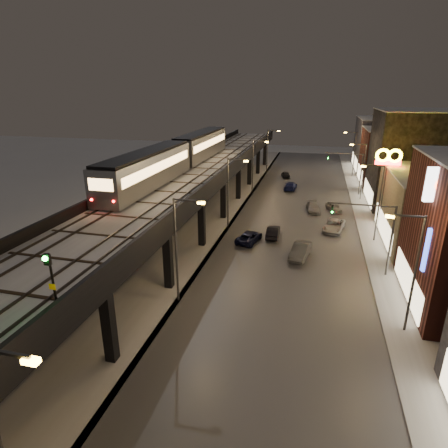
# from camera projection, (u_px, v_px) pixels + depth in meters

# --- Properties ---
(ground) EXTENTS (220.00, 220.00, 0.00)m
(ground) POSITION_uv_depth(u_px,v_px,m) (104.00, 429.00, 19.64)
(ground) COLOR silver
(road_surface) EXTENTS (17.00, 120.00, 0.06)m
(road_surface) POSITION_uv_depth(u_px,v_px,m) (294.00, 223.00, 49.88)
(road_surface) COLOR #46474D
(road_surface) RESTS_ON ground
(sidewalk_right) EXTENTS (4.00, 120.00, 0.14)m
(sidewalk_right) POSITION_uv_depth(u_px,v_px,m) (374.00, 229.00, 47.59)
(sidewalk_right) COLOR #9FA1A8
(sidewalk_right) RESTS_ON ground
(under_viaduct_pavement) EXTENTS (11.00, 120.00, 0.06)m
(under_viaduct_pavement) POSITION_uv_depth(u_px,v_px,m) (198.00, 216.00, 52.95)
(under_viaduct_pavement) COLOR #9FA1A8
(under_viaduct_pavement) RESTS_ON ground
(elevated_viaduct) EXTENTS (9.00, 100.00, 6.30)m
(elevated_viaduct) POSITION_uv_depth(u_px,v_px,m) (190.00, 182.00, 48.18)
(elevated_viaduct) COLOR black
(elevated_viaduct) RESTS_ON ground
(viaduct_trackbed) EXTENTS (8.40, 100.00, 0.32)m
(viaduct_trackbed) POSITION_uv_depth(u_px,v_px,m) (190.00, 176.00, 48.03)
(viaduct_trackbed) COLOR #B2B7C1
(viaduct_trackbed) RESTS_ON elevated_viaduct
(viaduct_parapet_streetside) EXTENTS (0.30, 100.00, 1.10)m
(viaduct_parapet_streetside) POSITION_uv_depth(u_px,v_px,m) (223.00, 174.00, 46.91)
(viaduct_parapet_streetside) COLOR black
(viaduct_parapet_streetside) RESTS_ON elevated_viaduct
(viaduct_parapet_far) EXTENTS (0.30, 100.00, 1.10)m
(viaduct_parapet_far) POSITION_uv_depth(u_px,v_px,m) (158.00, 171.00, 48.89)
(viaduct_parapet_far) COLOR black
(viaduct_parapet_far) RESTS_ON elevated_viaduct
(building_c) EXTENTS (12.20, 15.20, 8.16)m
(building_c) POSITION_uv_depth(u_px,v_px,m) (443.00, 210.00, 42.01)
(building_c) COLOR #6F6651
(building_c) RESTS_ON ground
(building_d) EXTENTS (12.20, 13.20, 14.16)m
(building_d) POSITION_uv_depth(u_px,v_px,m) (416.00, 159.00, 55.61)
(building_d) COLOR black
(building_d) RESTS_ON ground
(building_e) EXTENTS (12.20, 12.20, 10.16)m
(building_e) POSITION_uv_depth(u_px,v_px,m) (397.00, 157.00, 69.07)
(building_e) COLOR #51241E
(building_e) RESTS_ON ground
(building_f) EXTENTS (12.20, 16.20, 11.16)m
(building_f) POSITION_uv_depth(u_px,v_px,m) (386.00, 144.00, 81.68)
(building_f) COLOR #3B3B46
(building_f) RESTS_ON ground
(streetlight_left_0) EXTENTS (2.57, 0.28, 9.00)m
(streetlight_left_0) POSITION_uv_depth(u_px,v_px,m) (2.00, 433.00, 13.40)
(streetlight_left_0) COLOR #38383A
(streetlight_left_0) RESTS_ON ground
(streetlight_left_1) EXTENTS (2.57, 0.28, 9.00)m
(streetlight_left_1) POSITION_uv_depth(u_px,v_px,m) (179.00, 244.00, 29.83)
(streetlight_left_1) COLOR #38383A
(streetlight_left_1) RESTS_ON ground
(streetlight_right_1) EXTENTS (2.56, 0.28, 9.00)m
(streetlight_right_1) POSITION_uv_depth(u_px,v_px,m) (412.00, 267.00, 25.93)
(streetlight_right_1) COLOR #38383A
(streetlight_right_1) RESTS_ON ground
(streetlight_left_2) EXTENTS (2.57, 0.28, 9.00)m
(streetlight_left_2) POSITION_uv_depth(u_px,v_px,m) (230.00, 189.00, 46.27)
(streetlight_left_2) COLOR #38383A
(streetlight_left_2) RESTS_ON ground
(streetlight_right_2) EXTENTS (2.56, 0.28, 9.00)m
(streetlight_right_2) POSITION_uv_depth(u_px,v_px,m) (377.00, 198.00, 42.36)
(streetlight_right_2) COLOR #38383A
(streetlight_right_2) RESTS_ON ground
(streetlight_left_3) EXTENTS (2.57, 0.28, 9.00)m
(streetlight_left_3) POSITION_uv_depth(u_px,v_px,m) (254.00, 163.00, 62.70)
(streetlight_left_3) COLOR #38383A
(streetlight_left_3) RESTS_ON ground
(streetlight_right_3) EXTENTS (2.56, 0.28, 9.00)m
(streetlight_right_3) POSITION_uv_depth(u_px,v_px,m) (362.00, 168.00, 58.80)
(streetlight_right_3) COLOR #38383A
(streetlight_right_3) RESTS_ON ground
(streetlight_left_4) EXTENTS (2.57, 0.28, 9.00)m
(streetlight_left_4) POSITION_uv_depth(u_px,v_px,m) (269.00, 148.00, 79.14)
(streetlight_left_4) COLOR #38383A
(streetlight_left_4) RESTS_ON ground
(streetlight_right_4) EXTENTS (2.56, 0.28, 9.00)m
(streetlight_right_4) POSITION_uv_depth(u_px,v_px,m) (354.00, 151.00, 75.23)
(streetlight_right_4) COLOR #38383A
(streetlight_right_4) RESTS_ON ground
(traffic_light_rig_a) EXTENTS (6.10, 0.34, 7.00)m
(traffic_light_rig_a) POSITION_uv_depth(u_px,v_px,m) (379.00, 231.00, 34.59)
(traffic_light_rig_a) COLOR #38383A
(traffic_light_rig_a) RESTS_ON ground
(traffic_light_rig_b) EXTENTS (6.10, 0.34, 7.00)m
(traffic_light_rig_b) POSITION_uv_depth(u_px,v_px,m) (354.00, 169.00, 61.99)
(traffic_light_rig_b) COLOR #38383A
(traffic_light_rig_b) RESTS_ON ground
(subway_train) EXTENTS (3.24, 39.49, 3.88)m
(subway_train) POSITION_uv_depth(u_px,v_px,m) (180.00, 154.00, 50.83)
(subway_train) COLOR gray
(subway_train) RESTS_ON viaduct_trackbed
(rail_signal) EXTENTS (0.35, 0.43, 3.02)m
(rail_signal) POSITION_uv_depth(u_px,v_px,m) (50.00, 271.00, 17.64)
(rail_signal) COLOR black
(rail_signal) RESTS_ON viaduct_trackbed
(car_near_white) EXTENTS (1.44, 3.99, 1.31)m
(car_near_white) POSITION_uv_depth(u_px,v_px,m) (273.00, 232.00, 45.02)
(car_near_white) COLOR black
(car_near_white) RESTS_ON ground
(car_mid_silver) EXTENTS (2.91, 4.73, 1.22)m
(car_mid_silver) POSITION_uv_depth(u_px,v_px,m) (249.00, 237.00, 43.53)
(car_mid_silver) COLOR black
(car_mid_silver) RESTS_ON ground
(car_mid_dark) EXTENTS (2.20, 4.84, 1.38)m
(car_mid_dark) POSITION_uv_depth(u_px,v_px,m) (290.00, 186.00, 66.44)
(car_mid_dark) COLOR #11164F
(car_mid_dark) RESTS_ON ground
(car_far_white) EXTENTS (2.22, 3.83, 1.23)m
(car_far_white) POSITION_uv_depth(u_px,v_px,m) (286.00, 174.00, 75.90)
(car_far_white) COLOR black
(car_far_white) RESTS_ON ground
(car_onc_silver) EXTENTS (2.37, 4.73, 1.49)m
(car_onc_silver) POSITION_uv_depth(u_px,v_px,m) (300.00, 251.00, 39.47)
(car_onc_silver) COLOR #48494B
(car_onc_silver) RESTS_ON ground
(car_onc_dark) EXTENTS (3.19, 5.21, 1.35)m
(car_onc_dark) POSITION_uv_depth(u_px,v_px,m) (334.00, 226.00, 46.97)
(car_onc_dark) COLOR #A4A4A5
(car_onc_dark) RESTS_ON ground
(car_onc_white) EXTENTS (2.33, 4.45, 1.23)m
(car_onc_white) POSITION_uv_depth(u_px,v_px,m) (313.00, 208.00, 54.43)
(car_onc_white) COLOR gray
(car_onc_white) RESTS_ON ground
(car_onc_red) EXTENTS (2.63, 3.99, 1.26)m
(car_onc_red) POSITION_uv_depth(u_px,v_px,m) (334.00, 207.00, 54.62)
(car_onc_red) COLOR gray
(car_onc_red) RESTS_ON ground
(sign_mcdonalds) EXTENTS (3.03, 0.36, 10.25)m
(sign_mcdonalds) POSITION_uv_depth(u_px,v_px,m) (388.00, 164.00, 44.83)
(sign_mcdonalds) COLOR #38383A
(sign_mcdonalds) RESTS_ON ground
(sign_citgo) EXTENTS (2.48, 0.39, 11.77)m
(sign_citgo) POSITION_uv_depth(u_px,v_px,m) (439.00, 204.00, 26.77)
(sign_citgo) COLOR #38383A
(sign_citgo) RESTS_ON ground
(sign_carwash) EXTENTS (1.47, 0.35, 7.61)m
(sign_carwash) POSITION_uv_depth(u_px,v_px,m) (434.00, 258.00, 27.04)
(sign_carwash) COLOR #38383A
(sign_carwash) RESTS_ON ground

